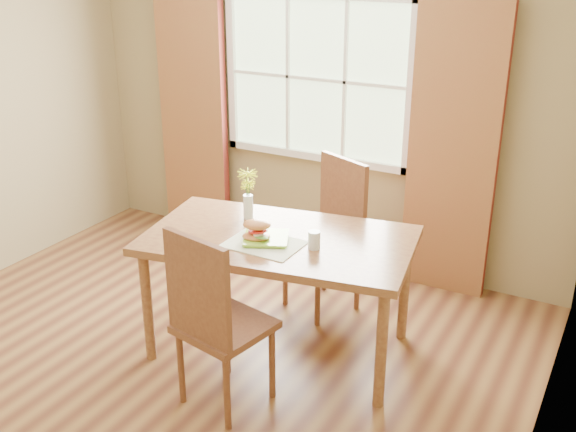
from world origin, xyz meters
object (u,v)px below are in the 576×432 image
at_px(water_glass, 314,240).
at_px(chair_near, 212,316).
at_px(croissant_sandwich, 257,230).
at_px(dining_table, 279,249).
at_px(chair_far, 332,228).
at_px(flower_vase, 248,190).

bearing_deg(water_glass, chair_near, -113.52).
bearing_deg(croissant_sandwich, dining_table, 43.28).
bearing_deg(dining_table, croissant_sandwich, -125.74).
xyz_separation_m(dining_table, chair_near, (-0.02, -0.71, -0.12)).
xyz_separation_m(chair_near, chair_far, (0.06, 1.42, 0.00)).
height_order(dining_table, flower_vase, flower_vase).
relative_size(water_glass, flower_vase, 0.33).
bearing_deg(water_glass, chair_far, 106.87).
relative_size(dining_table, chair_near, 1.62).
relative_size(chair_far, flower_vase, 3.31).
relative_size(chair_near, water_glass, 9.99).
distance_m(chair_near, water_glass, 0.77).
xyz_separation_m(croissant_sandwich, water_glass, (0.34, 0.10, -0.03)).
bearing_deg(dining_table, chair_near, -101.41).
distance_m(dining_table, chair_far, 0.72).
distance_m(dining_table, croissant_sandwich, 0.23).
height_order(chair_near, croissant_sandwich, chair_near).
bearing_deg(flower_vase, water_glass, -19.85).
xyz_separation_m(croissant_sandwich, flower_vase, (-0.25, 0.31, 0.12)).
xyz_separation_m(chair_near, croissant_sandwich, (-0.05, 0.57, 0.28)).
xyz_separation_m(chair_far, flower_vase, (-0.36, -0.55, 0.40)).
relative_size(chair_far, water_glass, 10.04).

